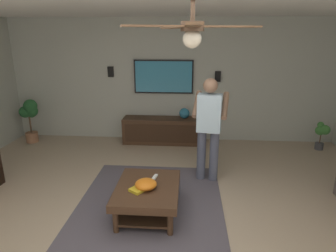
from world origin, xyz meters
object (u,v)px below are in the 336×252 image
at_px(vase_round, 184,113).
at_px(book, 139,189).
at_px(bowl, 146,184).
at_px(wall_speaker_left, 218,76).
at_px(tv, 164,77).
at_px(person_standing, 209,124).
at_px(media_console, 163,131).
at_px(wall_speaker_right, 111,72).
at_px(ceiling_fan, 191,30).
at_px(remote_white, 155,177).
at_px(coffee_table, 148,193).
at_px(potted_plant_tall, 30,115).
at_px(potted_plant_short, 322,132).

bearing_deg(vase_round, book, 170.02).
relative_size(bowl, wall_speaker_left, 1.24).
distance_m(tv, book, 3.20).
height_order(person_standing, vase_round, person_standing).
bearing_deg(tv, vase_round, 65.88).
relative_size(media_console, wall_speaker_right, 7.73).
height_order(vase_round, wall_speaker_left, wall_speaker_left).
xyz_separation_m(wall_speaker_right, ceiling_fan, (-3.67, -1.70, 0.78)).
bearing_deg(remote_white, bowl, 178.35).
distance_m(vase_round, ceiling_fan, 3.81).
height_order(coffee_table, potted_plant_tall, potted_plant_tall).
height_order(coffee_table, media_console, media_console).
relative_size(bowl, remote_white, 1.81).
bearing_deg(ceiling_fan, wall_speaker_left, -9.07).
bearing_deg(ceiling_fan, book, 44.39).
xyz_separation_m(tv, bowl, (-3.00, -0.04, -0.94)).
distance_m(person_standing, bowl, 1.47).
bearing_deg(book, wall_speaker_right, 55.16).
xyz_separation_m(book, vase_round, (2.84, -0.50, 0.24)).
xyz_separation_m(potted_plant_short, vase_round, (0.20, 2.79, 0.29)).
relative_size(remote_white, vase_round, 0.68).
bearing_deg(bowl, wall_speaker_left, -20.15).
relative_size(potted_plant_tall, wall_speaker_right, 4.35).
bearing_deg(media_console, potted_plant_short, 87.14).
bearing_deg(ceiling_fan, potted_plant_tall, 46.38).
bearing_deg(vase_round, wall_speaker_left, -72.32).
bearing_deg(ceiling_fan, media_console, 9.30).
bearing_deg(person_standing, remote_white, 147.27).
distance_m(person_standing, potted_plant_tall, 4.00).
height_order(potted_plant_tall, bowl, potted_plant_tall).
relative_size(media_console, bowl, 6.25).
xyz_separation_m(potted_plant_short, remote_white, (-2.30, 3.13, 0.04)).
distance_m(coffee_table, person_standing, 1.47).
relative_size(coffee_table, wall_speaker_left, 4.55).
distance_m(coffee_table, wall_speaker_left, 3.33).
height_order(vase_round, wall_speaker_right, wall_speaker_right).
bearing_deg(potted_plant_short, potted_plant_tall, 90.08).
bearing_deg(wall_speaker_right, media_console, -102.51).
distance_m(tv, person_standing, 2.13).
height_order(coffee_table, ceiling_fan, ceiling_fan).
bearing_deg(person_standing, potted_plant_tall, 78.30).
distance_m(coffee_table, wall_speaker_right, 3.39).
distance_m(media_console, wall_speaker_right, 1.69).
bearing_deg(potted_plant_short, remote_white, 126.27).
distance_m(media_console, potted_plant_tall, 2.87).
bearing_deg(coffee_table, bowl, 173.30).
bearing_deg(person_standing, vase_round, 23.66).
distance_m(potted_plant_tall, vase_round, 3.31).
distance_m(potted_plant_short, wall_speaker_left, 2.39).
xyz_separation_m(tv, potted_plant_tall, (-0.41, 2.84, -0.79)).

